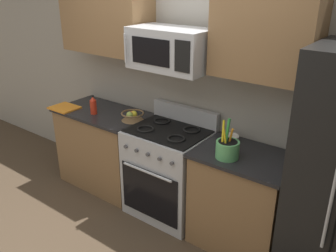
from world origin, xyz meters
The scene contains 13 objects.
ground_plane centered at (0.00, 0.00, 0.00)m, with size 16.00×16.00×0.00m, color #473828.
wall_back centered at (0.00, 1.07, 1.30)m, with size 8.00×0.10×2.60m, color #9E998E.
counter_left centered at (-0.92, 0.70, 0.46)m, with size 1.06×0.61×0.91m.
range_oven centered at (0.00, 0.70, 0.47)m, with size 0.76×0.65×1.09m.
counter_right centered at (0.81, 0.70, 0.46)m, with size 0.83×0.61×0.91m.
microwave centered at (0.00, 0.73, 1.70)m, with size 0.74×0.44×0.37m.
upper_cabinets_left centered at (-0.93, 0.85, 1.86)m, with size 1.05×0.34×0.65m.
upper_cabinets_right centered at (0.81, 0.85, 1.86)m, with size 0.82×0.34×0.65m.
utensil_crock centered at (0.70, 0.57, 0.99)m, with size 0.19×0.19×0.33m.
fruit_basket centered at (-0.47, 0.71, 0.96)m, with size 0.24×0.24×0.10m.
cutting_board centered at (-1.32, 0.51, 0.92)m, with size 0.30×0.26×0.02m, color orange.
bottle_hot_sauce centered at (-0.93, 0.59, 1.01)m, with size 0.07×0.07×0.21m.
prep_bowl centered at (0.58, 0.86, 0.94)m, with size 0.15×0.15×0.06m.
Camera 1 is at (1.92, -1.84, 2.31)m, focal length 38.75 mm.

